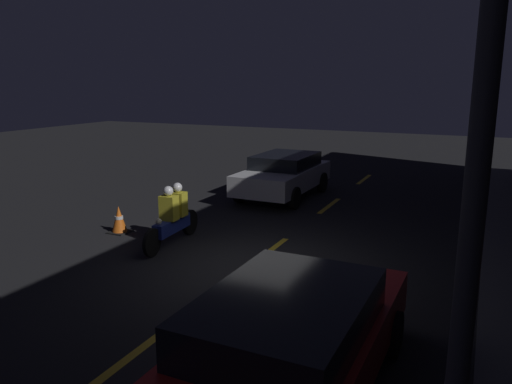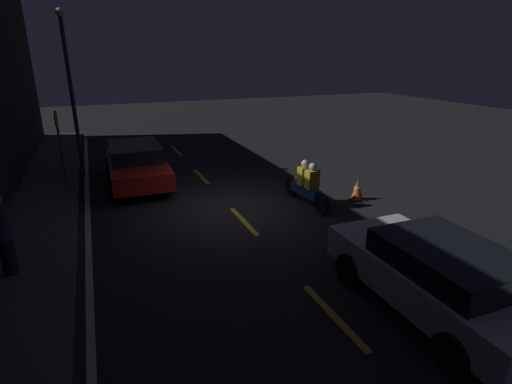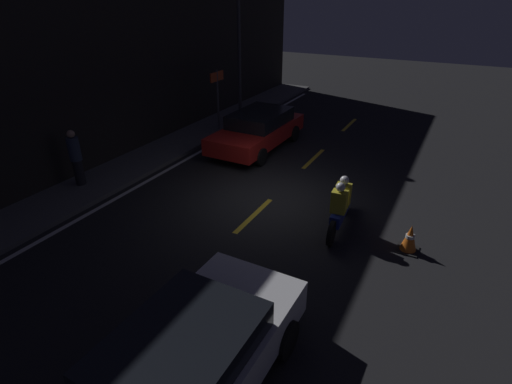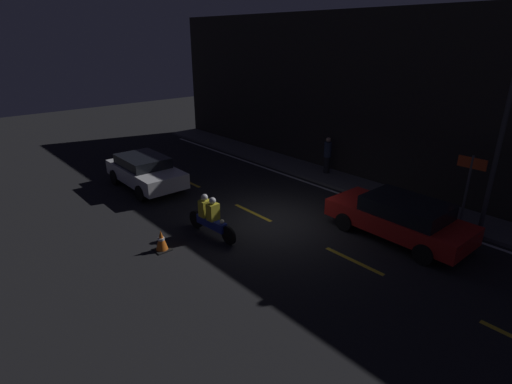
{
  "view_description": "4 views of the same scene",
  "coord_description": "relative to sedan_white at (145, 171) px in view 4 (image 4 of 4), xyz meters",
  "views": [
    {
      "loc": [
        8.44,
        4.08,
        3.62
      ],
      "look_at": [
        -1.19,
        -0.4,
        1.25
      ],
      "focal_mm": 35.0,
      "sensor_mm": 36.0,
      "label": 1
    },
    {
      "loc": [
        -10.42,
        3.48,
        4.34
      ],
      "look_at": [
        -1.75,
        -0.06,
        1.07
      ],
      "focal_mm": 28.0,
      "sensor_mm": 36.0,
      "label": 2
    },
    {
      "loc": [
        -9.07,
        -4.33,
        5.35
      ],
      "look_at": [
        -1.24,
        -0.19,
        0.85
      ],
      "focal_mm": 28.0,
      "sensor_mm": 36.0,
      "label": 3
    },
    {
      "loc": [
        9.18,
        -8.77,
        6.12
      ],
      "look_at": [
        -0.37,
        -0.39,
        1.11
      ],
      "focal_mm": 28.0,
      "sensor_mm": 36.0,
      "label": 4
    }
  ],
  "objects": [
    {
      "name": "shop_sign",
      "position": [
        10.58,
        6.31,
        1.07
      ],
      "size": [
        0.9,
        0.08,
        2.4
      ],
      "color": "#4C4C51",
      "rests_on": "raised_curb"
    },
    {
      "name": "lane_dash_a",
      "position": [
        -3.95,
        1.69,
        -0.74
      ],
      "size": [
        2.0,
        0.14,
        0.01
      ],
      "color": "gold",
      "rests_on": "ground"
    },
    {
      "name": "lane_dash_c",
      "position": [
        5.05,
        1.69,
        -0.74
      ],
      "size": [
        2.0,
        0.14,
        0.01
      ],
      "color": "gold",
      "rests_on": "ground"
    },
    {
      "name": "building_front",
      "position": [
        6.05,
        7.87,
        2.83
      ],
      "size": [
        28.0,
        0.3,
        7.15
      ],
      "color": "black",
      "rests_on": "ground"
    },
    {
      "name": "lane_dash_d",
      "position": [
        9.55,
        1.69,
        -0.74
      ],
      "size": [
        2.0,
        0.14,
        0.01
      ],
      "color": "gold",
      "rests_on": "ground"
    },
    {
      "name": "street_lamp",
      "position": [
        11.41,
        5.74,
        2.5
      ],
      "size": [
        0.28,
        0.28,
        5.76
      ],
      "color": "#333338",
      "rests_on": "ground"
    },
    {
      "name": "traffic_cone_near",
      "position": [
        5.3,
        -2.18,
        -0.42
      ],
      "size": [
        0.48,
        0.48,
        0.66
      ],
      "color": "black",
      "rests_on": "ground"
    },
    {
      "name": "taxi_red",
      "position": [
        9.61,
        3.95,
        -0.01
      ],
      "size": [
        4.52,
        2.02,
        1.36
      ],
      "rotation": [
        0.0,
        0.0,
        3.13
      ],
      "color": "red",
      "rests_on": "ground"
    },
    {
      "name": "pedestrian",
      "position": [
        4.1,
        7.08,
        0.24
      ],
      "size": [
        0.34,
        0.34,
        1.68
      ],
      "color": "black",
      "rests_on": "raised_curb"
    },
    {
      "name": "lane_dash_b",
      "position": [
        0.55,
        1.69,
        -0.74
      ],
      "size": [
        2.0,
        0.14,
        0.01
      ],
      "color": "gold",
      "rests_on": "ground"
    },
    {
      "name": "motorcycle",
      "position": [
        5.46,
        -0.49,
        -0.1
      ],
      "size": [
        2.27,
        0.41,
        1.37
      ],
      "rotation": [
        0.0,
        0.0,
        0.07
      ],
      "color": "black",
      "rests_on": "ground"
    },
    {
      "name": "ground_plane",
      "position": [
        6.05,
        1.69,
        -0.74
      ],
      "size": [
        56.0,
        56.0,
        0.0
      ],
      "primitive_type": "plane",
      "color": "black"
    },
    {
      "name": "lane_solid_kerb",
      "position": [
        6.05,
        5.64,
        -0.74
      ],
      "size": [
        25.2,
        0.14,
        0.01
      ],
      "color": "silver",
      "rests_on": "ground"
    },
    {
      "name": "raised_curb",
      "position": [
        6.05,
        6.8,
        -0.68
      ],
      "size": [
        28.0,
        1.83,
        0.12
      ],
      "color": "#4C4C4F",
      "rests_on": "ground"
    },
    {
      "name": "sedan_white",
      "position": [
        0.0,
        0.0,
        0.0
      ],
      "size": [
        4.12,
        1.99,
        1.35
      ],
      "rotation": [
        0.0,
        0.0,
        -0.01
      ],
      "color": "silver",
      "rests_on": "ground"
    }
  ]
}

